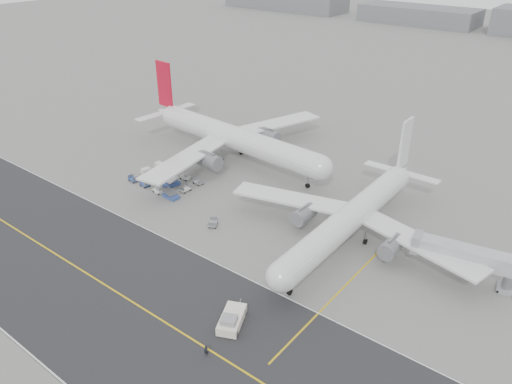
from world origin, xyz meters
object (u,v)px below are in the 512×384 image
Objects in this scene: airliner_a at (232,137)px; airliner_b at (352,216)px; jet_bridge at (464,256)px; pushback_tug at (232,320)px; ground_crew_a at (206,351)px.

airliner_a is 44.09m from airliner_b.
airliner_b reaches higher than jet_bridge.
airliner_b is 6.21× the size of pushback_tug.
pushback_tug is 6.83m from ground_crew_a.
airliner_a reaches higher than airliner_b.
airliner_b is at bearing 171.74° from jet_bridge.
airliner_a is 7.28× the size of pushback_tug.
airliner_b is at bearing 60.92° from pushback_tug.
airliner_a reaches higher than pushback_tug.
jet_bridge is at bearing 1.50° from airliner_b.
airliner_a is 3.49× the size of jet_bridge.
ground_crew_a is at bearing -92.75° from airliner_b.
pushback_tug is 4.56× the size of ground_crew_a.
airliner_a reaches higher than ground_crew_a.
airliner_a is 63.37m from jet_bridge.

